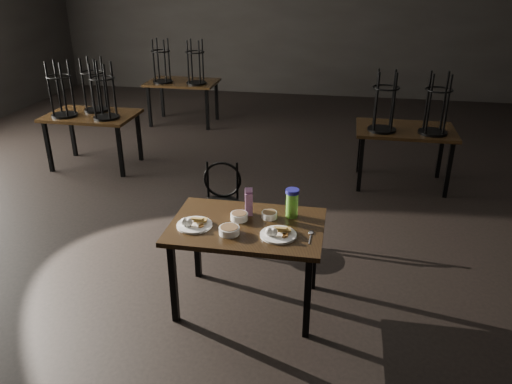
% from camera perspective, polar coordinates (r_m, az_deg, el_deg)
% --- Properties ---
extents(main_table, '(1.20, 0.80, 0.75)m').
position_cam_1_polar(main_table, '(3.95, -1.05, -4.73)').
color(main_table, black).
rests_on(main_table, ground).
extents(plate_left, '(0.28, 0.28, 0.09)m').
position_cam_1_polar(plate_left, '(3.90, -7.11, -3.57)').
color(plate_left, white).
rests_on(plate_left, main_table).
extents(plate_right, '(0.28, 0.28, 0.09)m').
position_cam_1_polar(plate_right, '(3.74, 2.53, -4.70)').
color(plate_right, white).
rests_on(plate_right, main_table).
extents(bowl_near, '(0.14, 0.14, 0.05)m').
position_cam_1_polar(bowl_near, '(3.97, -1.93, -2.78)').
color(bowl_near, white).
rests_on(bowl_near, main_table).
extents(bowl_far, '(0.13, 0.13, 0.05)m').
position_cam_1_polar(bowl_far, '(4.00, 1.53, -2.61)').
color(bowl_far, white).
rests_on(bowl_far, main_table).
extents(bowl_big, '(0.16, 0.16, 0.05)m').
position_cam_1_polar(bowl_big, '(3.77, -3.08, -4.38)').
color(bowl_big, white).
rests_on(bowl_big, main_table).
extents(juice_carton, '(0.07, 0.07, 0.24)m').
position_cam_1_polar(juice_carton, '(4.01, -0.82, -1.17)').
color(juice_carton, '#87187B').
rests_on(juice_carton, main_table).
extents(water_bottle, '(0.13, 0.13, 0.24)m').
position_cam_1_polar(water_bottle, '(3.99, 4.15, -1.23)').
color(water_bottle, '#6AC239').
rests_on(water_bottle, main_table).
extents(spoon, '(0.04, 0.20, 0.01)m').
position_cam_1_polar(spoon, '(3.80, 6.28, -4.72)').
color(spoon, silver).
rests_on(spoon, main_table).
extents(bentwood_chair, '(0.41, 0.40, 0.84)m').
position_cam_1_polar(bentwood_chair, '(4.96, -4.00, -0.63)').
color(bentwood_chair, black).
rests_on(bentwood_chair, ground).
extents(bg_table_left, '(1.20, 0.80, 1.48)m').
position_cam_1_polar(bg_table_left, '(7.21, -18.41, 8.63)').
color(bg_table_left, black).
rests_on(bg_table_left, ground).
extents(bg_table_right, '(1.20, 0.80, 1.48)m').
position_cam_1_polar(bg_table_right, '(6.48, 16.76, 6.89)').
color(bg_table_right, black).
rests_on(bg_table_right, ground).
extents(bg_table_far, '(1.20, 0.80, 1.48)m').
position_cam_1_polar(bg_table_far, '(8.96, -8.49, 12.36)').
color(bg_table_far, black).
rests_on(bg_table_far, ground).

